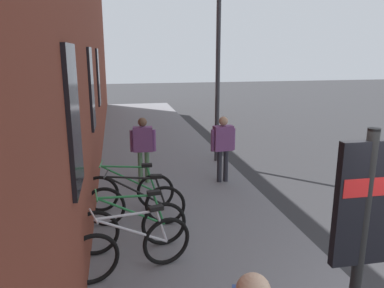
% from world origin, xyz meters
% --- Properties ---
extents(ground, '(60.00, 60.00, 0.00)m').
position_xyz_m(ground, '(6.00, -1.00, 0.00)').
color(ground, '#2D2D30').
extents(sidewalk_pavement, '(24.00, 3.50, 0.12)m').
position_xyz_m(sidewalk_pavement, '(8.00, 1.75, 0.06)').
color(sidewalk_pavement, slate).
rests_on(sidewalk_pavement, ground).
extents(station_facade, '(22.00, 0.65, 8.24)m').
position_xyz_m(station_facade, '(8.99, 3.80, 4.12)').
color(station_facade, brown).
rests_on(station_facade, ground).
extents(bicycle_end_of_row, '(0.62, 1.72, 0.97)m').
position_xyz_m(bicycle_end_of_row, '(2.49, 2.90, 0.51)').
color(bicycle_end_of_row, black).
rests_on(bicycle_end_of_row, sidewalk_pavement).
extents(bicycle_far_end, '(0.48, 1.77, 0.97)m').
position_xyz_m(bicycle_far_end, '(3.13, 2.88, 0.51)').
color(bicycle_far_end, black).
rests_on(bicycle_far_end, sidewalk_pavement).
extents(bicycle_beside_lamp, '(0.48, 1.76, 0.97)m').
position_xyz_m(bicycle_beside_lamp, '(3.98, 2.76, 0.51)').
color(bicycle_beside_lamp, black).
rests_on(bicycle_beside_lamp, sidewalk_pavement).
extents(bicycle_by_door, '(0.48, 1.77, 0.97)m').
position_xyz_m(bicycle_by_door, '(4.64, 2.86, 0.51)').
color(bicycle_by_door, black).
rests_on(bicycle_by_door, sidewalk_pavement).
extents(transit_info_sign, '(0.10, 0.55, 2.40)m').
position_xyz_m(transit_info_sign, '(0.38, 1.00, 1.72)').
color(transit_info_sign, black).
rests_on(transit_info_sign, sidewalk_pavement).
extents(pedestrian_by_facade, '(0.26, 0.59, 1.56)m').
position_xyz_m(pedestrian_by_facade, '(5.87, 0.63, 1.07)').
color(pedestrian_by_facade, '#26262D').
rests_on(pedestrian_by_facade, sidewalk_pavement).
extents(pedestrian_crossing_street, '(0.26, 0.59, 1.55)m').
position_xyz_m(pedestrian_crossing_street, '(6.18, 2.45, 1.06)').
color(pedestrian_crossing_street, '#4C724C').
rests_on(pedestrian_crossing_street, sidewalk_pavement).
extents(street_lamp, '(0.28, 0.28, 5.61)m').
position_xyz_m(street_lamp, '(7.60, 0.30, 3.42)').
color(street_lamp, '#333338').
rests_on(street_lamp, sidewalk_pavement).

